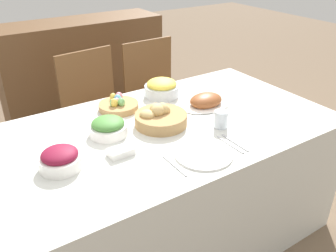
# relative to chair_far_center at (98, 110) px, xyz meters

# --- Properties ---
(ground_plane) EXTENTS (12.00, 12.00, 0.00)m
(ground_plane) POSITION_rel_chair_far_center_xyz_m (-0.02, -0.83, -0.48)
(ground_plane) COLOR brown
(dining_table) EXTENTS (1.82, 0.97, 0.72)m
(dining_table) POSITION_rel_chair_far_center_xyz_m (-0.02, -0.83, -0.12)
(dining_table) COLOR silver
(dining_table) RESTS_ON ground
(chair_far_center) EXTENTS (0.47, 0.47, 0.88)m
(chair_far_center) POSITION_rel_chair_far_center_xyz_m (0.00, 0.00, 0.00)
(chair_far_center) COLOR brown
(chair_far_center) RESTS_ON ground
(chair_far_right) EXTENTS (0.43, 0.43, 0.88)m
(chair_far_right) POSITION_rel_chair_far_center_xyz_m (0.49, 0.00, 0.00)
(chair_far_right) COLOR brown
(chair_far_right) RESTS_ON ground
(sideboard) EXTENTS (1.43, 0.44, 0.93)m
(sideboard) POSITION_rel_chair_far_center_xyz_m (0.23, 0.86, -0.02)
(sideboard) COLOR brown
(sideboard) RESTS_ON ground
(bread_basket) EXTENTS (0.26, 0.26, 0.11)m
(bread_basket) POSITION_rel_chair_far_center_xyz_m (0.02, -0.80, 0.28)
(bread_basket) COLOR #AD8451
(bread_basket) RESTS_ON dining_table
(egg_basket) EXTENTS (0.22, 0.22, 0.08)m
(egg_basket) POSITION_rel_chair_far_center_xyz_m (-0.08, -0.53, 0.27)
(egg_basket) COLOR #AD8451
(egg_basket) RESTS_ON dining_table
(ham_platter) EXTENTS (0.30, 0.21, 0.08)m
(ham_platter) POSITION_rel_chair_far_center_xyz_m (0.35, -0.75, 0.27)
(ham_platter) COLOR white
(ham_platter) RESTS_ON dining_table
(pineapple_bowl) EXTENTS (0.20, 0.20, 0.11)m
(pineapple_bowl) POSITION_rel_chair_far_center_xyz_m (0.21, -0.50, 0.29)
(pineapple_bowl) COLOR silver
(pineapple_bowl) RESTS_ON dining_table
(green_salad_bowl) EXTENTS (0.18, 0.18, 0.09)m
(green_salad_bowl) POSITION_rel_chair_far_center_xyz_m (-0.25, -0.76, 0.28)
(green_salad_bowl) COLOR white
(green_salad_bowl) RESTS_ON dining_table
(beet_salad_bowl) EXTENTS (0.18, 0.18, 0.09)m
(beet_salad_bowl) POSITION_rel_chair_far_center_xyz_m (-0.52, -0.90, 0.28)
(beet_salad_bowl) COLOR white
(beet_salad_bowl) RESTS_ON dining_table
(dinner_plate) EXTENTS (0.25, 0.25, 0.01)m
(dinner_plate) POSITION_rel_chair_far_center_xyz_m (0.02, -1.15, 0.25)
(dinner_plate) COLOR white
(dinner_plate) RESTS_ON dining_table
(fork) EXTENTS (0.01, 0.17, 0.00)m
(fork) POSITION_rel_chair_far_center_xyz_m (-0.13, -1.15, 0.24)
(fork) COLOR #B7B7BC
(fork) RESTS_ON dining_table
(knife) EXTENTS (0.01, 0.17, 0.00)m
(knife) POSITION_rel_chair_far_center_xyz_m (0.18, -1.15, 0.24)
(knife) COLOR #B7B7BC
(knife) RESTS_ON dining_table
(spoon) EXTENTS (0.01, 0.17, 0.00)m
(spoon) POSITION_rel_chair_far_center_xyz_m (0.21, -1.15, 0.24)
(spoon) COLOR #B7B7BC
(spoon) RESTS_ON dining_table
(drinking_cup) EXTENTS (0.07, 0.07, 0.09)m
(drinking_cup) POSITION_rel_chair_far_center_xyz_m (0.25, -0.99, 0.28)
(drinking_cup) COLOR silver
(drinking_cup) RESTS_ON dining_table
(butter_dish) EXTENTS (0.11, 0.07, 0.03)m
(butter_dish) POSITION_rel_chair_far_center_xyz_m (-0.28, -0.95, 0.26)
(butter_dish) COLOR white
(butter_dish) RESTS_ON dining_table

